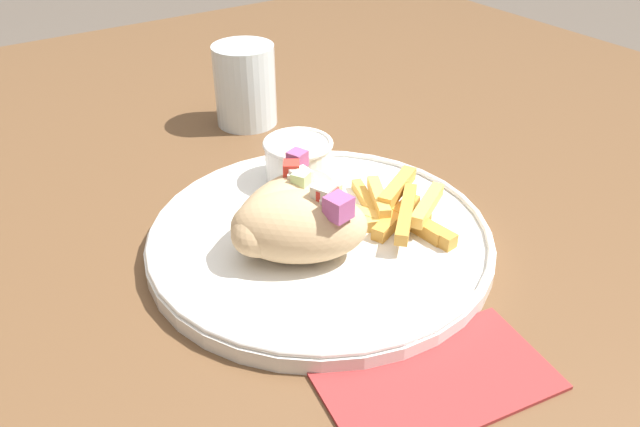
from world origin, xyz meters
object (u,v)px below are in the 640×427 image
(fries_pile, at_px, (398,211))
(sauce_ramekin, at_px, (298,159))
(pita_sandwich_near, at_px, (300,225))
(pita_sandwich_far, at_px, (287,210))
(plate, at_px, (320,237))
(water_glass, at_px, (245,89))

(fries_pile, distance_m, sauce_ramekin, 0.11)
(pita_sandwich_near, xyz_separation_m, pita_sandwich_far, (0.00, 0.03, -0.00))
(fries_pile, bearing_deg, pita_sandwich_far, 160.62)
(pita_sandwich_far, bearing_deg, fries_pile, -41.65)
(plate, xyz_separation_m, pita_sandwich_near, (-0.03, -0.02, 0.03))
(sauce_ramekin, height_order, water_glass, water_glass)
(pita_sandwich_far, height_order, water_glass, water_glass)
(plate, height_order, water_glass, water_glass)
(pita_sandwich_near, bearing_deg, water_glass, 103.09)
(pita_sandwich_far, xyz_separation_m, sauce_ramekin, (0.06, 0.08, -0.00))
(plate, distance_m, pita_sandwich_near, 0.05)
(pita_sandwich_near, distance_m, sauce_ramekin, 0.12)
(water_glass, bearing_deg, pita_sandwich_far, -111.04)
(plate, xyz_separation_m, sauce_ramekin, (0.03, 0.09, 0.03))
(plate, relative_size, water_glass, 3.12)
(pita_sandwich_near, xyz_separation_m, fries_pile, (0.10, -0.01, -0.02))
(plate, bearing_deg, pita_sandwich_near, -150.60)
(pita_sandwich_near, distance_m, fries_pile, 0.10)
(plate, distance_m, pita_sandwich_far, 0.04)
(sauce_ramekin, bearing_deg, plate, -111.15)
(plate, xyz_separation_m, water_glass, (0.07, 0.26, 0.03))
(sauce_ramekin, bearing_deg, pita_sandwich_near, -121.63)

